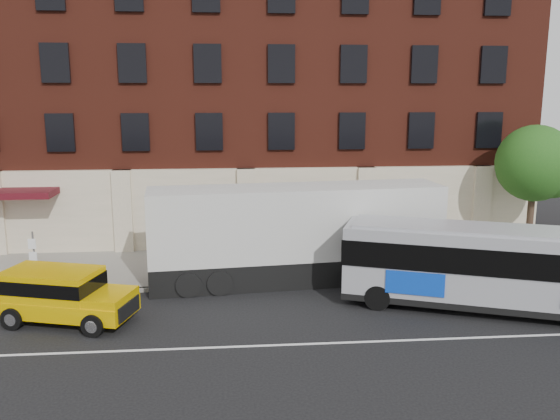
{
  "coord_description": "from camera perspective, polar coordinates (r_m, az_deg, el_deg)",
  "views": [
    {
      "loc": [
        -0.81,
        -16.51,
        7.81
      ],
      "look_at": [
        1.12,
        5.5,
        3.33
      ],
      "focal_mm": 37.28,
      "sensor_mm": 36.0,
      "label": 1
    }
  ],
  "objects": [
    {
      "name": "street_tree",
      "position": [
        29.89,
        23.78,
        3.95
      ],
      "size": [
        3.6,
        3.6,
        6.2
      ],
      "color": "#332619",
      "rests_on": "sidewalk"
    },
    {
      "name": "kerb",
      "position": [
        23.82,
        -2.81,
        -7.51
      ],
      "size": [
        60.0,
        0.25,
        0.15
      ],
      "primitive_type": "cube",
      "color": "gray",
      "rests_on": "ground"
    },
    {
      "name": "lane_line",
      "position": [
        18.74,
        -2.13,
        -13.17
      ],
      "size": [
        60.0,
        0.12,
        0.01
      ],
      "primitive_type": "cube",
      "color": "silver",
      "rests_on": "ground"
    },
    {
      "name": "sign_pole",
      "position": [
        24.76,
        -22.98,
        -4.36
      ],
      "size": [
        0.3,
        0.2,
        2.5
      ],
      "color": "slate",
      "rests_on": "ground"
    },
    {
      "name": "ground",
      "position": [
        18.29,
        -2.05,
        -13.84
      ],
      "size": [
        120.0,
        120.0,
        0.0
      ],
      "primitive_type": "plane",
      "color": "black",
      "rests_on": "ground"
    },
    {
      "name": "city_bus",
      "position": [
        22.35,
        21.06,
        -5.17
      ],
      "size": [
        11.41,
        6.31,
        3.1
      ],
      "color": "#94969C",
      "rests_on": "ground"
    },
    {
      "name": "shipping_container",
      "position": [
        24.18,
        1.65,
        -2.46
      ],
      "size": [
        12.28,
        3.61,
        4.03
      ],
      "color": "black",
      "rests_on": "ground"
    },
    {
      "name": "sidewalk",
      "position": [
        26.67,
        -3.07,
        -5.42
      ],
      "size": [
        60.0,
        6.0,
        0.15
      ],
      "primitive_type": "cube",
      "color": "gray",
      "rests_on": "ground"
    },
    {
      "name": "yellow_suv",
      "position": [
        21.53,
        -20.76,
        -7.59
      ],
      "size": [
        4.98,
        3.11,
        1.85
      ],
      "color": "#DCAB00",
      "rests_on": "ground"
    },
    {
      "name": "building",
      "position": [
        33.44,
        -3.71,
        11.05
      ],
      "size": [
        30.0,
        12.1,
        15.0
      ],
      "color": "#561F14",
      "rests_on": "sidewalk"
    }
  ]
}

